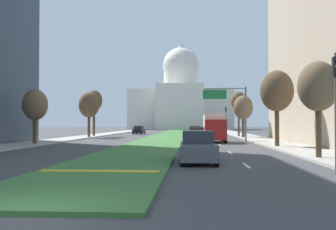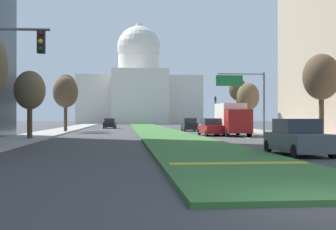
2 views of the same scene
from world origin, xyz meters
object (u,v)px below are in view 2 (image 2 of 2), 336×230
Objects in this scene: sedan_far_horizon at (110,124)px; traffic_light_far_right at (215,108)px; sedan_lead_stopped at (297,138)px; box_truck_delivery at (232,119)px; sedan_midblock at (211,128)px; street_tree_left_distant at (66,88)px; overhead_guide_sign at (246,90)px; street_tree_left_mid at (30,91)px; capitol_building at (139,89)px; street_tree_right_far at (248,97)px; sedan_distant at (190,125)px; street_tree_right_distant at (238,90)px; street_tree_right_mid at (321,77)px; street_tree_left_far at (65,92)px.

traffic_light_far_right is at bearing -14.75° from sedan_far_horizon.
sedan_lead_stopped is 54.37m from sedan_far_horizon.
traffic_light_far_right is 26.64m from box_truck_delivery.
street_tree_left_distant is at bearing 135.24° from sedan_midblock.
sedan_far_horizon is (-14.94, 28.74, -3.86)m from overhead_guide_sign.
street_tree_left_mid is at bearing 134.95° from sedan_lead_stopped.
capitol_building is at bearing 83.55° from sedan_far_horizon.
street_tree_left_distant is at bearing 167.62° from street_tree_right_far.
sedan_distant is at bearing 89.67° from sedan_lead_stopped.
street_tree_left_mid is 37.83m from sedan_far_horizon.
capitol_building reaches higher than sedan_distant.
street_tree_right_distant is 1.57× the size of sedan_lead_stopped.
street_tree_right_mid reaches higher than sedan_midblock.
capitol_building is 89.35m from box_truck_delivery.
street_tree_left_far reaches higher than sedan_distant.
sedan_midblock is 1.01× the size of sedan_distant.
street_tree_left_mid is 1.23× the size of sedan_midblock.
capitol_building is 59.11m from sedan_far_horizon.
capitol_building is 8.13× the size of sedan_far_horizon.
sedan_distant is at bearing -117.49° from traffic_light_far_right.
street_tree_left_distant is at bearing 137.73° from box_truck_delivery.
overhead_guide_sign is 1.44× the size of sedan_midblock.
traffic_light_far_right is at bearing 24.06° from street_tree_left_distant.
street_tree_right_mid is 1.53× the size of sedan_midblock.
street_tree_left_mid reaches higher than traffic_light_far_right.
sedan_lead_stopped is 1.06× the size of sedan_far_horizon.
capitol_building is 4.89× the size of street_tree_right_distant.
street_tree_right_far is (22.91, 18.15, 0.41)m from street_tree_left_mid.
overhead_guide_sign is at bearing -93.92° from traffic_light_far_right.
sedan_midblock is 1.05× the size of sedan_far_horizon.
sedan_midblock is (16.10, 7.12, -3.14)m from street_tree_left_mid.
traffic_light_far_right is 0.70× the size of street_tree_left_distant.
sedan_distant is at bearing 15.21° from street_tree_left_far.
street_tree_left_mid is at bearing 173.82° from street_tree_right_mid.
street_tree_right_distant is at bearing 13.78° from street_tree_left_far.
street_tree_left_far reaches higher than traffic_light_far_right.
street_tree_left_distant reaches higher than sedan_distant.
sedan_lead_stopped is (-4.18, -24.55, -3.80)m from overhead_guide_sign.
street_tree_left_distant is (-21.88, -9.77, 2.40)m from traffic_light_far_right.
sedan_lead_stopped is (16.03, -39.15, -4.89)m from street_tree_left_distant.
street_tree_right_distant is 8.37m from sedan_distant.
traffic_light_far_right is 24.08m from street_tree_left_distant.
street_tree_left_far is (-19.58, 9.31, 0.18)m from overhead_guide_sign.
traffic_light_far_right is 49.33m from sedan_lead_stopped.
street_tree_right_far is 12.76m from box_truck_delivery.
street_tree_left_mid is at bearing -159.91° from box_truck_delivery.
street_tree_left_distant reaches higher than overhead_guide_sign.
sedan_lead_stopped is at bearing -95.59° from box_truck_delivery.
box_truck_delivery is at bearing 84.41° from sedan_lead_stopped.
street_tree_right_distant is 1.66× the size of sedan_far_horizon.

